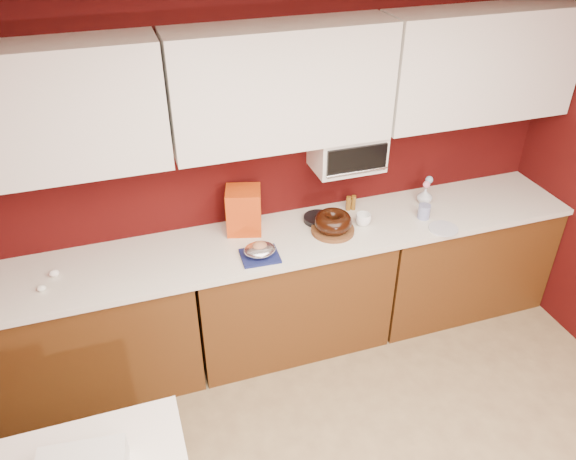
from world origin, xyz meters
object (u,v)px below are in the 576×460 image
(foil_ham_nest, at_px, (260,250))
(pandoro_box, at_px, (244,210))
(toaster_oven, at_px, (347,150))
(bundt_cake, at_px, (333,222))
(flower_vase, at_px, (425,195))
(blue_jar, at_px, (424,212))
(coffee_mug, at_px, (363,218))

(foil_ham_nest, distance_m, pandoro_box, 0.34)
(toaster_oven, bearing_deg, bundt_cake, -128.31)
(foil_ham_nest, relative_size, flower_vase, 1.53)
(toaster_oven, bearing_deg, blue_jar, -25.46)
(pandoro_box, xyz_separation_m, flower_vase, (1.30, -0.06, -0.09))
(foil_ham_nest, height_order, blue_jar, blue_jar)
(pandoro_box, xyz_separation_m, coffee_mug, (0.77, -0.19, -0.10))
(blue_jar, height_order, flower_vase, flower_vase)
(blue_jar, bearing_deg, flower_vase, 59.10)
(toaster_oven, height_order, coffee_mug, toaster_oven)
(toaster_oven, height_order, blue_jar, toaster_oven)
(foil_ham_nest, relative_size, pandoro_box, 0.65)
(toaster_oven, xyz_separation_m, coffee_mug, (0.06, -0.19, -0.42))
(toaster_oven, distance_m, coffee_mug, 0.47)
(toaster_oven, distance_m, pandoro_box, 0.77)
(toaster_oven, distance_m, foil_ham_nest, 0.87)
(toaster_oven, bearing_deg, pandoro_box, 179.78)
(foil_ham_nest, relative_size, coffee_mug, 1.95)
(pandoro_box, bearing_deg, coffee_mug, 1.95)
(bundt_cake, distance_m, flower_vase, 0.78)
(pandoro_box, height_order, blue_jar, pandoro_box)
(blue_jar, relative_size, flower_vase, 0.77)
(bundt_cake, distance_m, blue_jar, 0.66)
(bundt_cake, distance_m, pandoro_box, 0.58)
(toaster_oven, height_order, flower_vase, toaster_oven)
(toaster_oven, relative_size, coffee_mug, 4.47)
(blue_jar, distance_m, flower_vase, 0.21)
(pandoro_box, bearing_deg, bundt_cake, -5.04)
(bundt_cake, xyz_separation_m, coffee_mug, (0.23, 0.02, -0.03))
(bundt_cake, bearing_deg, pandoro_box, 159.18)
(bundt_cake, height_order, blue_jar, bundt_cake)
(coffee_mug, distance_m, blue_jar, 0.43)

